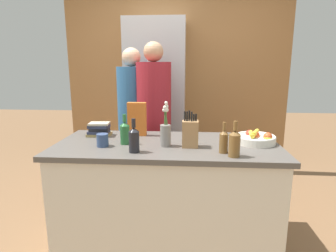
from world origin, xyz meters
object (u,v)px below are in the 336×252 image
(bottle_water, at_px, (134,139))
(person_at_sink, at_px, (133,117))
(knife_block, at_px, (190,133))
(fruit_bowl, at_px, (256,138))
(book_stack, at_px, (99,130))
(flower_vase, at_px, (166,132))
(refrigerator, at_px, (157,104))
(cereal_box, at_px, (137,119))
(bottle_oil, at_px, (235,143))
(person_in_blue, at_px, (154,116))
(coffee_mug, at_px, (103,140))
(bottle_wine, at_px, (125,132))
(bottle_vinegar, at_px, (224,141))

(bottle_water, xyz_separation_m, person_at_sink, (-0.22, 1.06, -0.03))
(knife_block, bearing_deg, fruit_bowl, 15.02)
(book_stack, bearing_deg, flower_vase, -24.60)
(refrigerator, relative_size, cereal_box, 6.90)
(bottle_oil, bearing_deg, person_in_blue, 123.63)
(refrigerator, height_order, fruit_bowl, refrigerator)
(book_stack, relative_size, person_in_blue, 0.12)
(cereal_box, xyz_separation_m, person_at_sink, (-0.15, 0.57, -0.08))
(fruit_bowl, relative_size, coffee_mug, 2.46)
(bottle_oil, xyz_separation_m, bottle_water, (-0.70, 0.05, -0.00))
(coffee_mug, xyz_separation_m, bottle_oil, (0.97, -0.18, 0.05))
(flower_vase, bearing_deg, person_at_sink, 115.78)
(fruit_bowl, xyz_separation_m, bottle_oil, (-0.23, -0.36, 0.06))
(coffee_mug, relative_size, bottle_water, 0.52)
(refrigerator, height_order, bottle_oil, refrigerator)
(bottle_water, bearing_deg, bottle_wine, 118.46)
(bottle_wine, xyz_separation_m, bottle_water, (0.11, -0.21, 0.00))
(flower_vase, bearing_deg, cereal_box, 130.85)
(refrigerator, height_order, cereal_box, refrigerator)
(person_in_blue, bearing_deg, bottle_vinegar, -46.49)
(coffee_mug, height_order, person_at_sink, person_at_sink)
(book_stack, relative_size, person_at_sink, 0.12)
(refrigerator, distance_m, person_at_sink, 0.60)
(knife_block, xyz_separation_m, coffee_mug, (-0.67, -0.03, -0.06))
(bottle_oil, relative_size, bottle_vinegar, 1.11)
(flower_vase, xyz_separation_m, bottle_water, (-0.21, -0.17, -0.02))
(knife_block, distance_m, bottle_wine, 0.52)
(flower_vase, xyz_separation_m, book_stack, (-0.61, 0.28, -0.06))
(book_stack, bearing_deg, coffee_mug, -68.13)
(flower_vase, bearing_deg, bottle_water, -141.24)
(cereal_box, relative_size, person_at_sink, 0.18)
(fruit_bowl, height_order, flower_vase, flower_vase)
(refrigerator, height_order, flower_vase, refrigerator)
(cereal_box, bearing_deg, fruit_bowl, -10.71)
(bottle_vinegar, bearing_deg, refrigerator, 112.48)
(bottle_oil, relative_size, bottle_wine, 1.03)
(bottle_wine, xyz_separation_m, person_at_sink, (-0.10, 0.85, -0.03))
(cereal_box, bearing_deg, flower_vase, -49.15)
(cereal_box, height_order, bottle_water, cereal_box)
(book_stack, bearing_deg, cereal_box, 7.34)
(bottle_vinegar, relative_size, person_at_sink, 0.13)
(knife_block, height_order, coffee_mug, knife_block)
(bottle_wine, height_order, person_in_blue, person_in_blue)
(coffee_mug, bearing_deg, cereal_box, 60.75)
(fruit_bowl, distance_m, flower_vase, 0.73)
(cereal_box, bearing_deg, bottle_oil, -35.43)
(flower_vase, bearing_deg, person_in_blue, 103.17)
(fruit_bowl, distance_m, coffee_mug, 1.21)
(bottle_water, relative_size, person_in_blue, 0.14)
(fruit_bowl, distance_m, person_in_blue, 1.12)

